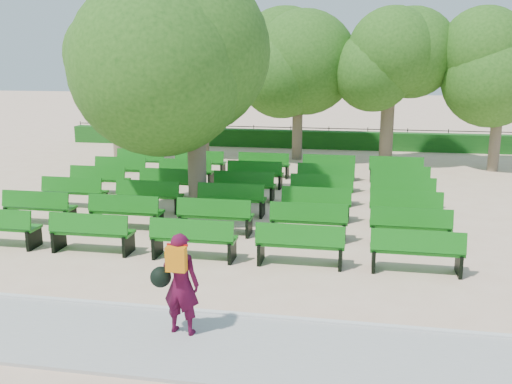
# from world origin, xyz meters

# --- Properties ---
(ground) EXTENTS (120.00, 120.00, 0.00)m
(ground) POSITION_xyz_m (0.00, 0.00, 0.00)
(ground) COLOR beige
(paving) EXTENTS (30.00, 2.20, 0.06)m
(paving) POSITION_xyz_m (0.00, -7.40, 0.03)
(paving) COLOR #A5A5A1
(paving) RESTS_ON ground
(curb) EXTENTS (30.00, 0.12, 0.10)m
(curb) POSITION_xyz_m (0.00, -6.25, 0.05)
(curb) COLOR silver
(curb) RESTS_ON ground
(hedge) EXTENTS (26.00, 0.70, 0.90)m
(hedge) POSITION_xyz_m (0.00, 14.00, 0.45)
(hedge) COLOR #175316
(hedge) RESTS_ON ground
(fence) EXTENTS (26.00, 0.10, 1.02)m
(fence) POSITION_xyz_m (0.00, 14.40, 0.00)
(fence) COLOR black
(fence) RESTS_ON ground
(tree_line) EXTENTS (21.80, 6.80, 7.04)m
(tree_line) POSITION_xyz_m (0.00, 10.00, 0.00)
(tree_line) COLOR #2D5F19
(tree_line) RESTS_ON ground
(bench_array) EXTENTS (2.03, 0.76, 1.25)m
(bench_array) POSITION_xyz_m (-1.05, 1.46, 0.10)
(bench_array) COLOR #126A13
(bench_array) RESTS_ON ground
(tree_among) EXTENTS (5.11, 5.11, 6.96)m
(tree_among) POSITION_xyz_m (-2.11, 0.59, 4.64)
(tree_among) COLOR brown
(tree_among) RESTS_ON ground
(person) EXTENTS (0.85, 0.53, 1.75)m
(person) POSITION_xyz_m (-0.19, -7.07, 0.96)
(person) COLOR #460A25
(person) RESTS_ON ground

